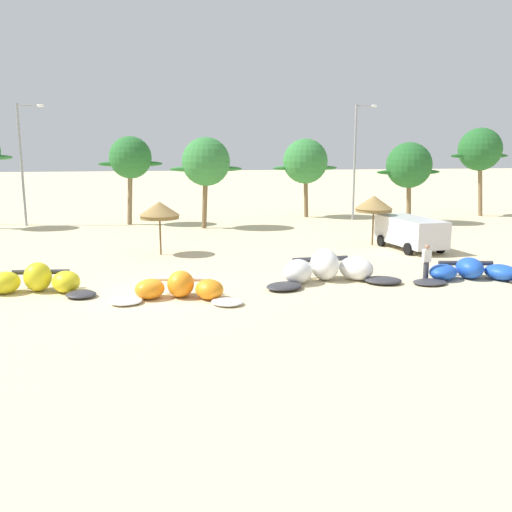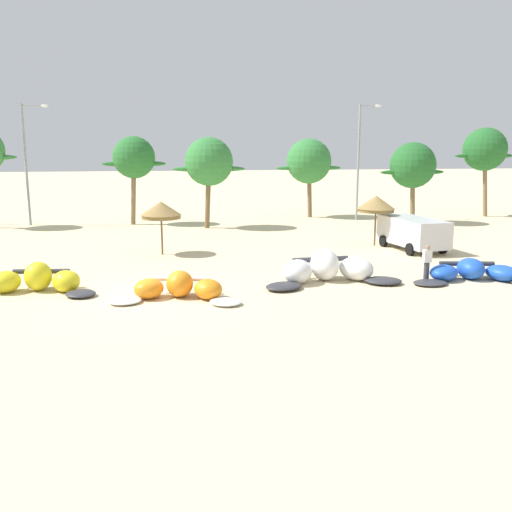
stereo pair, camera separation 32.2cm
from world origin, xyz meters
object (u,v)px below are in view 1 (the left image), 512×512
Objects in this scene: kite_left at (36,282)px; beach_umbrella_near_van at (159,210)px; beach_umbrella_middle at (374,204)px; kite_center at (327,269)px; person_by_umbrellas at (426,262)px; kite_right_of_center at (472,272)px; palm_center_left at (206,162)px; palm_right at (480,150)px; palm_right_of_gap at (409,166)px; lamppost_west_center at (23,158)px; lamppost_east_center at (356,156)px; parked_van at (410,231)px; palm_center_right at (305,162)px; palm_left_of_gap at (130,158)px; kite_left_of_center at (180,289)px.

beach_umbrella_near_van is (5.21, 7.31, 2.01)m from kite_left.
beach_umbrella_middle is at bearing 2.60° from beach_umbrella_near_van.
person_by_umbrellas is (4.33, -0.71, 0.28)m from kite_center.
kite_right_of_center is 2.02× the size of beach_umbrella_near_van.
beach_umbrella_middle is at bearing 81.31° from person_by_umbrellas.
palm_right reaches higher than palm_center_left.
palm_right_of_gap is at bearing 65.88° from person_by_umbrellas.
lamppost_east_center is (25.69, -1.59, 0.10)m from lamppost_west_center.
lamppost_east_center is at bearing 76.84° from person_by_umbrellas.
kite_left is 9.20m from beach_umbrella_near_van.
palm_center_left is (3.69, 9.95, 2.33)m from beach_umbrella_near_van.
palm_center_right is at bearing 95.50° from parked_van.
palm_left_of_gap is (-15.91, 14.20, 3.96)m from parked_van.
person_by_umbrellas is at bearing -93.30° from palm_center_right.
beach_umbrella_near_van is 12.70m from beach_umbrella_middle.
palm_right_of_gap is at bearing 54.40° from kite_center.
beach_umbrella_near_van is 0.44× the size of palm_center_left.
beach_umbrella_near_van is 0.98× the size of beach_umbrella_middle.
palm_right is (27.42, 12.63, 3.20)m from beach_umbrella_near_van.
lamppost_east_center is (4.89, 20.89, 4.37)m from person_by_umbrellas.
lamppost_east_center is at bearing 65.45° from kite_center.
palm_left_of_gap is at bearing 179.19° from palm_right.
palm_center_left is (-9.00, 9.38, 2.28)m from beach_umbrella_middle.
parked_van is at bearing 42.53° from kite_center.
kite_left_of_center is at bearing -20.15° from kite_left.
palm_center_right is 22.19m from lamppost_west_center.
lamppost_east_center reaches higher than kite_left.
parked_van is (1.52, -1.74, -1.43)m from beach_umbrella_middle.
person_by_umbrellas reaches higher than kite_left.
palm_left_of_gap is 7.86m from lamppost_west_center.
palm_left_of_gap is 14.49m from palm_center_right.
parked_van is (7.24, 6.64, 0.55)m from kite_center.
kite_right_of_center is at bearing -55.30° from palm_left_of_gap.
beach_umbrella_middle is at bearing -140.71° from palm_right.
palm_right_of_gap is (18.95, 18.92, 4.07)m from kite_left_of_center.
lamppost_west_center is (-36.93, 1.34, -0.59)m from palm_right.
kite_right_of_center is 0.66× the size of lamppost_west_center.
lamppost_west_center is at bearing 127.12° from kite_center.
lamppost_east_center is (17.89, -0.66, 0.13)m from palm_left_of_gap.
kite_left_of_center is at bearing -177.29° from kite_right_of_center.
palm_right_of_gap reaches higher than person_by_umbrellas.
beach_umbrella_middle is 2.71m from parked_van.
kite_center is 10.63m from beach_umbrella_near_van.
kite_right_of_center is 0.88× the size of palm_left_of_gap.
palm_center_left is at bearing 62.72° from kite_left.
beach_umbrella_near_van is at bearing -155.26° from palm_right.
beach_umbrella_middle is 19.30m from palm_right.
lamppost_east_center is (21.40, 19.69, 4.73)m from kite_left.
beach_umbrella_middle is 9.34m from person_by_umbrellas.
beach_umbrella_near_van is at bearing -130.22° from palm_center_right.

